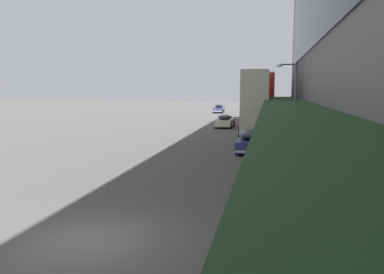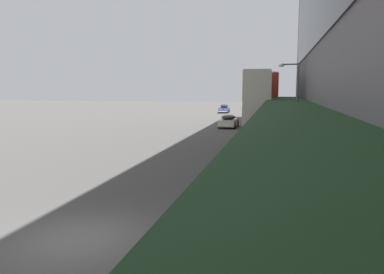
{
  "view_description": "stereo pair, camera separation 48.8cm",
  "coord_description": "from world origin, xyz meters",
  "px_view_note": "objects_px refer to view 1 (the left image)",
  "views": [
    {
      "loc": [
        5.1,
        -9.67,
        4.42
      ],
      "look_at": [
        0.47,
        13.19,
        1.41
      ],
      "focal_mm": 35.0,
      "sensor_mm": 36.0,
      "label": 1
    },
    {
      "loc": [
        5.58,
        -9.57,
        4.42
      ],
      "look_at": [
        0.47,
        13.19,
        1.41
      ],
      "focal_mm": 35.0,
      "sensor_mm": 36.0,
      "label": 2
    }
  ],
  "objects_px": {
    "transit_bus_kerbside_front": "(262,96)",
    "sedan_trailing_mid": "(251,141)",
    "transit_bus_kerbside_rear": "(254,100)",
    "pedestrian_at_kerb": "(297,158)",
    "street_lamp": "(293,98)",
    "fire_hydrant": "(329,248)",
    "sedan_lead_near": "(219,109)",
    "sedan_far_back": "(225,121)"
  },
  "relations": [
    {
      "from": "transit_bus_kerbside_front",
      "to": "sedan_trailing_mid",
      "type": "xyz_separation_m",
      "value": [
        -0.36,
        -23.77,
        -2.67
      ]
    },
    {
      "from": "transit_bus_kerbside_rear",
      "to": "pedestrian_at_kerb",
      "type": "bearing_deg",
      "value": -82.01
    },
    {
      "from": "sedan_trailing_mid",
      "to": "pedestrian_at_kerb",
      "type": "bearing_deg",
      "value": -73.55
    },
    {
      "from": "pedestrian_at_kerb",
      "to": "street_lamp",
      "type": "height_order",
      "value": "street_lamp"
    },
    {
      "from": "transit_bus_kerbside_rear",
      "to": "fire_hydrant",
      "type": "relative_size",
      "value": 15.16
    },
    {
      "from": "pedestrian_at_kerb",
      "to": "sedan_lead_near",
      "type": "bearing_deg",
      "value": 101.36
    },
    {
      "from": "sedan_lead_near",
      "to": "fire_hydrant",
      "type": "distance_m",
      "value": 61.07
    },
    {
      "from": "sedan_trailing_mid",
      "to": "fire_hydrant",
      "type": "relative_size",
      "value": 7.21
    },
    {
      "from": "transit_bus_kerbside_front",
      "to": "sedan_trailing_mid",
      "type": "distance_m",
      "value": 23.92
    },
    {
      "from": "sedan_far_back",
      "to": "pedestrian_at_kerb",
      "type": "bearing_deg",
      "value": -76.0
    },
    {
      "from": "transit_bus_kerbside_rear",
      "to": "pedestrian_at_kerb",
      "type": "relative_size",
      "value": 5.71
    },
    {
      "from": "transit_bus_kerbside_front",
      "to": "sedan_trailing_mid",
      "type": "height_order",
      "value": "transit_bus_kerbside_front"
    },
    {
      "from": "sedan_trailing_mid",
      "to": "sedan_far_back",
      "type": "height_order",
      "value": "sedan_trailing_mid"
    },
    {
      "from": "transit_bus_kerbside_rear",
      "to": "sedan_trailing_mid",
      "type": "bearing_deg",
      "value": -88.69
    },
    {
      "from": "sedan_far_back",
      "to": "street_lamp",
      "type": "xyz_separation_m",
      "value": [
        6.59,
        -14.86,
        3.01
      ]
    },
    {
      "from": "transit_bus_kerbside_front",
      "to": "fire_hydrant",
      "type": "distance_m",
      "value": 41.07
    },
    {
      "from": "sedan_lead_near",
      "to": "street_lamp",
      "type": "xyz_separation_m",
      "value": [
        10.71,
        -41.43,
        2.98
      ]
    },
    {
      "from": "transit_bus_kerbside_front",
      "to": "sedan_lead_near",
      "type": "relative_size",
      "value": 2.48
    },
    {
      "from": "transit_bus_kerbside_front",
      "to": "pedestrian_at_kerb",
      "type": "relative_size",
      "value": 6.14
    },
    {
      "from": "transit_bus_kerbside_rear",
      "to": "street_lamp",
      "type": "height_order",
      "value": "street_lamp"
    },
    {
      "from": "sedan_lead_near",
      "to": "fire_hydrant",
      "type": "height_order",
      "value": "sedan_lead_near"
    },
    {
      "from": "sedan_far_back",
      "to": "pedestrian_at_kerb",
      "type": "xyz_separation_m",
      "value": [
        6.24,
        -25.01,
        0.44
      ]
    },
    {
      "from": "transit_bus_kerbside_front",
      "to": "sedan_lead_near",
      "type": "xyz_separation_m",
      "value": [
        -8.19,
        19.25,
        -2.66
      ]
    },
    {
      "from": "street_lamp",
      "to": "transit_bus_kerbside_rear",
      "type": "bearing_deg",
      "value": 107.89
    },
    {
      "from": "sedan_trailing_mid",
      "to": "street_lamp",
      "type": "relative_size",
      "value": 0.83
    },
    {
      "from": "transit_bus_kerbside_front",
      "to": "sedan_trailing_mid",
      "type": "bearing_deg",
      "value": -90.86
    },
    {
      "from": "pedestrian_at_kerb",
      "to": "street_lamp",
      "type": "distance_m",
      "value": 10.48
    },
    {
      "from": "sedan_far_back",
      "to": "fire_hydrant",
      "type": "height_order",
      "value": "sedan_far_back"
    },
    {
      "from": "sedan_trailing_mid",
      "to": "sedan_lead_near",
      "type": "height_order",
      "value": "sedan_lead_near"
    },
    {
      "from": "transit_bus_kerbside_front",
      "to": "pedestrian_at_kerb",
      "type": "bearing_deg",
      "value": -86.16
    },
    {
      "from": "sedan_far_back",
      "to": "fire_hydrant",
      "type": "bearing_deg",
      "value": -79.21
    },
    {
      "from": "sedan_far_back",
      "to": "sedan_lead_near",
      "type": "distance_m",
      "value": 26.89
    },
    {
      "from": "transit_bus_kerbside_front",
      "to": "transit_bus_kerbside_rear",
      "type": "xyz_separation_m",
      "value": [
        -0.62,
        -12.46,
        -0.15
      ]
    },
    {
      "from": "transit_bus_kerbside_front",
      "to": "fire_hydrant",
      "type": "height_order",
      "value": "transit_bus_kerbside_front"
    },
    {
      "from": "sedan_trailing_mid",
      "to": "sedan_lead_near",
      "type": "xyz_separation_m",
      "value": [
        -7.84,
        43.02,
        0.01
      ]
    },
    {
      "from": "transit_bus_kerbside_rear",
      "to": "transit_bus_kerbside_front",
      "type": "bearing_deg",
      "value": 87.17
    },
    {
      "from": "fire_hydrant",
      "to": "sedan_trailing_mid",
      "type": "bearing_deg",
      "value": 98.93
    },
    {
      "from": "street_lamp",
      "to": "sedan_lead_near",
      "type": "bearing_deg",
      "value": 104.5
    },
    {
      "from": "transit_bus_kerbside_rear",
      "to": "sedan_lead_near",
      "type": "height_order",
      "value": "transit_bus_kerbside_rear"
    },
    {
      "from": "sedan_lead_near",
      "to": "pedestrian_at_kerb",
      "type": "xyz_separation_m",
      "value": [
        10.36,
        -51.58,
        0.41
      ]
    },
    {
      "from": "transit_bus_kerbside_rear",
      "to": "sedan_trailing_mid",
      "type": "xyz_separation_m",
      "value": [
        0.26,
        -11.31,
        -2.52
      ]
    },
    {
      "from": "sedan_trailing_mid",
      "to": "street_lamp",
      "type": "xyz_separation_m",
      "value": [
        2.88,
        1.59,
        2.99
      ]
    }
  ]
}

